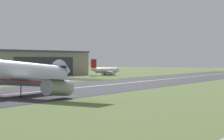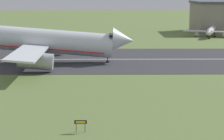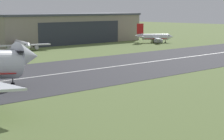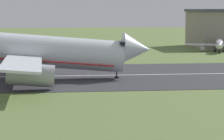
{
  "view_description": "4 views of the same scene",
  "coord_description": "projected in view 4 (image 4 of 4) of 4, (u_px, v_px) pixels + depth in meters",
  "views": [
    {
      "loc": [
        -97.52,
        19.37,
        9.59
      ],
      "look_at": [
        -7.32,
        74.93,
        6.75
      ],
      "focal_mm": 70.0,
      "sensor_mm": 36.0,
      "label": 1
    },
    {
      "loc": [
        -0.47,
        -15.1,
        18.87
      ],
      "look_at": [
        0.36,
        66.44,
        3.81
      ],
      "focal_mm": 70.0,
      "sensor_mm": 36.0,
      "label": 2
    },
    {
      "loc": [
        -49.99,
        15.18,
        16.64
      ],
      "look_at": [
        11.14,
        78.6,
        4.01
      ],
      "focal_mm": 70.0,
      "sensor_mm": 36.0,
      "label": 3
    },
    {
      "loc": [
        -13.89,
        -6.48,
        13.9
      ],
      "look_at": [
        -5.19,
        66.23,
        5.42
      ],
      "focal_mm": 85.0,
      "sensor_mm": 36.0,
      "label": 4
    }
  ],
  "objects": [
    {
      "name": "ground_plane",
      "position": [
        172.0,
        131.0,
        60.41
      ],
      "size": [
        678.43,
        678.43,
        0.0
      ],
      "primitive_type": "plane",
      "color": "olive"
    },
    {
      "name": "runway_strip",
      "position": [
        116.0,
        75.0,
        111.2
      ],
      "size": [
        438.43,
        43.31,
        0.06
      ],
      "primitive_type": "cube",
      "color": "#333338",
      "rests_on": "ground_plane"
    },
    {
      "name": "runway_centreline",
      "position": [
        116.0,
        75.0,
        111.19
      ],
      "size": [
        394.58,
        0.7,
        0.01
      ],
      "primitive_type": "cube",
      "color": "silver",
      "rests_on": "runway_strip"
    },
    {
      "name": "airplane_landing",
      "position": [
        19.0,
        51.0,
        102.86
      ],
      "size": [
        53.61,
        56.04,
        19.59
      ],
      "color": "silver",
      "rests_on": "ground_plane"
    },
    {
      "name": "airplane_parked_west",
      "position": [
        219.0,
        44.0,
        172.67
      ],
      "size": [
        22.04,
        24.03,
        8.11
      ],
      "color": "silver",
      "rests_on": "ground_plane"
    }
  ]
}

